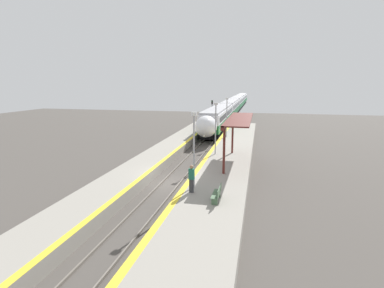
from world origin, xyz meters
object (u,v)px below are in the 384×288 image
Objects in this scene: train at (234,105)px; lamppost_mid at (216,125)px; platform_bench at (218,193)px; lamppost_far at (227,115)px; person_waiting at (191,178)px; railway_signal at (212,110)px; lamppost_near at (194,145)px.

lamppost_mid is (2.46, -50.17, 1.55)m from train.
platform_bench is 0.33× the size of lamppost_far.
train is 47.45× the size of person_waiting.
railway_signal is 0.92× the size of lamppost_far.
platform_bench is 0.36× the size of railway_signal.
lamppost_mid is at bearing -90.00° from lamppost_far.
lamppost_far reaches higher than platform_bench.
train is at bearing 92.81° from lamppost_mid.
person_waiting is 0.39× the size of railway_signal.
railway_signal is at bearing 97.08° from lamppost_near.
lamppost_far reaches higher than train.
person_waiting is at bearing -89.81° from lamppost_far.
lamppost_mid is at bearing -80.30° from railway_signal.
lamppost_near is at bearing -90.00° from lamppost_mid.
lamppost_far is (-1.92, 22.01, 2.47)m from platform_bench.
lamppost_near is at bearing -82.92° from railway_signal.
person_waiting is (-1.85, 1.07, 0.49)m from platform_bench.
person_waiting is 37.71m from railway_signal.
lamppost_near is (4.52, -36.39, 0.95)m from railway_signal.
lamppost_far is at bearing -74.66° from railway_signal.
lamppost_near and lamppost_mid have the same top height.
lamppost_far is at bearing 90.00° from lamppost_near.
person_waiting is at bearing -86.20° from lamppost_near.
train is 60.20m from lamppost_near.
train is at bearing 94.02° from platform_bench.
lamppost_mid is (0.00, 9.96, 0.00)m from lamppost_near.
lamppost_mid is 1.00× the size of lamppost_far.
train is 16.92× the size of lamppost_mid.
lamppost_near is 9.96m from lamppost_mid.
platform_bench is 0.92× the size of person_waiting.
railway_signal reaches higher than train.
platform_bench is 2.19m from person_waiting.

